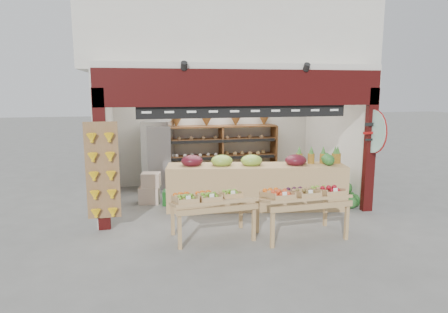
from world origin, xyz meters
TOP-DOWN VIEW (x-y plane):
  - ground at (0.00, 0.00)m, footprint 60.00×60.00m
  - shop_structure at (0.00, 1.61)m, footprint 6.36×5.12m
  - banana_board at (-2.73, -1.17)m, footprint 0.60×0.15m
  - gift_sign at (2.75, -1.15)m, footprint 0.04×0.93m
  - back_shelving at (0.13, 1.95)m, footprint 3.08×0.50m
  - refrigerator at (-1.58, 1.67)m, footprint 0.88×0.88m
  - cardboard_stack at (-1.61, 0.49)m, footprint 1.07×0.78m
  - mid_counter at (0.43, -0.36)m, footprint 3.98×1.43m
  - display_table_left at (-0.93, -1.91)m, footprint 1.49×0.92m
  - display_table_right at (0.75, -2.18)m, footprint 1.57×0.93m
  - watermelon_pile at (2.45, -0.62)m, footprint 0.77×0.72m

SIDE VIEW (x-z plane):
  - ground at x=0.00m, z-range 0.00..0.00m
  - watermelon_pile at x=2.45m, z-range -0.08..0.47m
  - cardboard_stack at x=-1.61m, z-range -0.10..0.62m
  - mid_counter at x=0.43m, z-range -0.07..1.14m
  - display_table_left at x=-0.93m, z-range 0.25..1.18m
  - display_table_right at x=0.75m, z-range 0.28..1.25m
  - refrigerator at x=-1.58m, z-range 0.00..1.82m
  - banana_board at x=-2.73m, z-range 0.22..2.02m
  - back_shelving at x=0.13m, z-range 0.19..2.08m
  - gift_sign at x=2.75m, z-range 1.29..2.21m
  - shop_structure at x=0.00m, z-range 1.22..6.62m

